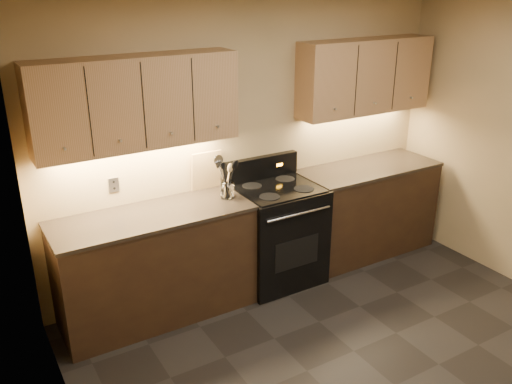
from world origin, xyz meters
The scene contains 15 objects.
wall_back centered at (0.00, 2.00, 1.30)m, with size 4.00×0.04×2.60m, color tan.
wall_left centered at (-2.00, 0.00, 1.30)m, with size 0.04×4.00×2.60m, color tan.
counter_left centered at (-1.10, 1.70, 0.47)m, with size 1.62×0.62×0.93m.
counter_right centered at (1.18, 1.70, 0.47)m, with size 1.46×0.62×0.93m.
stove centered at (0.08, 1.68, 0.48)m, with size 0.76×0.68×1.14m.
upper_cab_left centered at (-1.10, 1.85, 1.80)m, with size 1.60×0.30×0.70m, color #AA8055.
upper_cab_right centered at (1.18, 1.85, 1.80)m, with size 1.44×0.30×0.70m, color #AA8055.
outlet_plate centered at (-1.30, 1.99, 1.12)m, with size 0.09×0.01×0.12m, color #B2B5BA.
utensil_crock centered at (-0.42, 1.70, 1.00)m, with size 0.15×0.15×0.15m.
cutting_board centered at (-0.48, 1.97, 1.10)m, with size 0.28×0.02×0.35m, color #DCB476.
wooden_spoon centered at (-0.45, 1.69, 1.09)m, with size 0.06×0.06×0.28m, color #DCB476, non-canonical shape.
black_spoon centered at (-0.42, 1.72, 1.11)m, with size 0.06×0.06×0.34m, color black, non-canonical shape.
black_turner centered at (-0.42, 1.69, 1.11)m, with size 0.08×0.08×0.32m, color black, non-canonical shape.
steel_spatula centered at (-0.40, 1.70, 1.12)m, with size 0.08×0.08×0.34m, color silver, non-canonical shape.
steel_skimmer centered at (-0.39, 1.68, 1.13)m, with size 0.09×0.09×0.36m, color silver, non-canonical shape.
Camera 1 is at (-2.40, -2.11, 2.69)m, focal length 38.00 mm.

